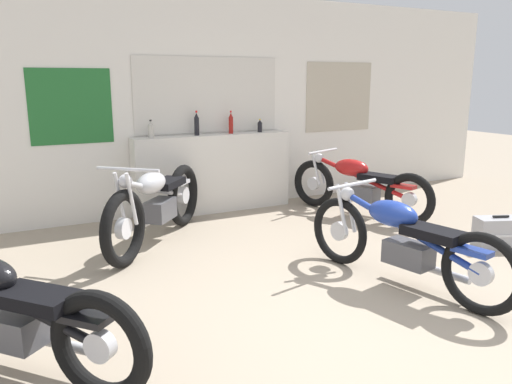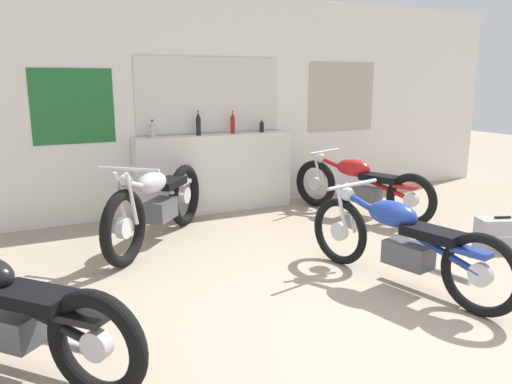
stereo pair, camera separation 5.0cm
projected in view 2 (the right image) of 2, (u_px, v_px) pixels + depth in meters
The scene contains 11 objects.
ground_plane at pixel (393, 330), 3.51m from camera, with size 24.00×24.00×0.00m, color gray.
wall_back at pixel (203, 104), 6.50m from camera, with size 10.00×0.07×2.80m.
sill_counter at pixel (216, 173), 6.58m from camera, with size 2.13×0.28×1.02m.
bottle_leftmost at pixel (153, 130), 6.08m from camera, with size 0.07×0.07×0.22m.
bottle_left_center at pixel (198, 124), 6.34m from camera, with size 0.06×0.06×0.31m.
bottle_center at pixel (233, 123), 6.56m from camera, with size 0.06×0.06×0.30m.
bottle_right_center at pixel (262, 126), 6.74m from camera, with size 0.06×0.06×0.18m.
motorcycle_blue at pixel (402, 241), 4.17m from camera, with size 0.72×1.98×0.81m.
motorcycle_silver at pixel (158, 204), 5.29m from camera, with size 1.51×1.67×0.92m.
motorcycle_red at pixel (360, 186), 6.38m from camera, with size 0.91×1.95×0.80m.
hard_case_silver at pixel (501, 233), 5.16m from camera, with size 0.54×0.39×0.35m.
Camera 2 is at (-2.29, -2.45, 1.72)m, focal length 35.00 mm.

